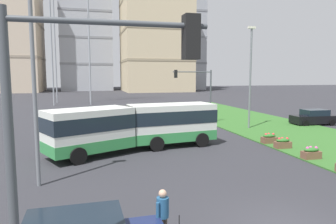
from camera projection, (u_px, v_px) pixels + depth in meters
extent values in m
cube|color=#336628|center=(335.00, 145.00, 22.69)|extent=(10.00, 70.00, 0.08)
cube|color=silver|center=(172.00, 122.00, 22.43)|extent=(6.27, 3.26, 2.55)
cube|color=#338C47|center=(172.00, 134.00, 22.53)|extent=(6.30, 3.28, 0.70)
cube|color=#19232D|center=(172.00, 116.00, 22.38)|extent=(6.32, 3.31, 0.90)
cube|color=silver|center=(89.00, 129.00, 19.33)|extent=(5.77, 4.48, 2.55)
cube|color=#338C47|center=(89.00, 144.00, 19.44)|extent=(5.80, 4.51, 0.70)
cube|color=#19232D|center=(89.00, 122.00, 19.28)|extent=(5.82, 4.54, 0.90)
cylinder|color=#383838|center=(131.00, 124.00, 21.31)|extent=(2.40, 2.40, 2.45)
cylinder|color=black|center=(187.00, 134.00, 24.39)|extent=(1.03, 0.41, 1.00)
cylinder|color=black|center=(202.00, 140.00, 22.09)|extent=(1.03, 0.41, 1.00)
cylinder|color=black|center=(145.00, 137.00, 23.12)|extent=(1.03, 0.41, 1.00)
cylinder|color=black|center=(157.00, 144.00, 20.82)|extent=(1.03, 0.41, 1.00)
cylinder|color=black|center=(61.00, 148.00, 19.60)|extent=(1.02, 0.68, 1.00)
cylinder|color=black|center=(78.00, 156.00, 17.70)|extent=(1.02, 0.68, 1.00)
sphere|color=#F9EFC6|center=(203.00, 130.00, 24.49)|extent=(0.24, 0.24, 0.24)
sphere|color=#F9EFC6|center=(214.00, 134.00, 22.83)|extent=(0.24, 0.24, 0.24)
cube|color=black|center=(313.00, 119.00, 31.94)|extent=(4.48, 2.00, 0.80)
cube|color=black|center=(315.00, 112.00, 31.89)|extent=(2.45, 1.79, 0.60)
cylinder|color=black|center=(306.00, 123.00, 30.79)|extent=(0.65, 0.25, 0.64)
cylinder|color=black|center=(295.00, 121.00, 32.54)|extent=(0.65, 0.25, 0.64)
cylinder|color=black|center=(332.00, 123.00, 31.41)|extent=(0.65, 0.25, 0.64)
cylinder|color=black|center=(320.00, 120.00, 33.16)|extent=(0.65, 0.25, 0.64)
cylinder|color=#23517A|center=(163.00, 207.00, 9.16)|extent=(0.36, 0.36, 0.60)
sphere|color=tan|center=(163.00, 194.00, 9.11)|extent=(0.24, 0.24, 0.24)
cylinder|color=#23517A|center=(158.00, 212.00, 8.97)|extent=(0.10, 0.10, 0.55)
cylinder|color=#23517A|center=(167.00, 206.00, 9.36)|extent=(0.10, 0.10, 0.55)
cylinder|color=black|center=(179.00, 222.00, 9.13)|extent=(0.03, 0.03, 0.40)
cube|color=brown|center=(311.00, 155.00, 18.75)|extent=(1.10, 0.56, 0.44)
ellipsoid|color=#2D6B28|center=(311.00, 150.00, 18.71)|extent=(0.99, 0.50, 0.28)
sphere|color=#D14C99|center=(307.00, 148.00, 18.63)|extent=(0.20, 0.20, 0.20)
sphere|color=#D14C99|center=(311.00, 148.00, 18.78)|extent=(0.20, 0.20, 0.20)
sphere|color=#D14C99|center=(316.00, 148.00, 18.71)|extent=(0.20, 0.20, 0.20)
cube|color=brown|center=(283.00, 145.00, 21.46)|extent=(1.10, 0.56, 0.44)
ellipsoid|color=#2D6B28|center=(283.00, 140.00, 21.42)|extent=(0.99, 0.50, 0.28)
sphere|color=red|center=(279.00, 139.00, 21.34)|extent=(0.20, 0.20, 0.20)
sphere|color=red|center=(282.00, 139.00, 21.49)|extent=(0.20, 0.20, 0.20)
sphere|color=red|center=(287.00, 139.00, 21.42)|extent=(0.20, 0.20, 0.20)
cube|color=brown|center=(269.00, 140.00, 23.06)|extent=(1.10, 0.56, 0.44)
ellipsoid|color=#2D6B28|center=(269.00, 136.00, 23.02)|extent=(0.99, 0.50, 0.28)
sphere|color=red|center=(266.00, 135.00, 22.94)|extent=(0.20, 0.20, 0.20)
sphere|color=red|center=(269.00, 134.00, 23.08)|extent=(0.20, 0.20, 0.20)
sphere|color=red|center=(273.00, 134.00, 23.02)|extent=(0.20, 0.20, 0.20)
cylinder|color=#474C51|center=(12.00, 195.00, 5.20)|extent=(0.16, 0.16, 6.14)
cylinder|color=#474C51|center=(112.00, 23.00, 5.29)|extent=(3.41, 0.10, 0.10)
cube|color=black|center=(191.00, 37.00, 5.66)|extent=(0.28, 0.28, 0.80)
sphere|color=red|center=(191.00, 23.00, 5.63)|extent=(0.16, 0.16, 0.16)
sphere|color=yellow|center=(191.00, 38.00, 5.66)|extent=(0.16, 0.16, 0.16)
sphere|color=green|center=(191.00, 52.00, 5.69)|extent=(0.16, 0.16, 0.16)
cylinder|color=#474C51|center=(211.00, 97.00, 32.70)|extent=(0.16, 0.16, 5.59)
cylinder|color=#474C51|center=(192.00, 72.00, 31.89)|extent=(4.10, 0.10, 0.10)
cube|color=black|center=(176.00, 74.00, 31.47)|extent=(0.28, 0.28, 0.80)
sphere|color=red|center=(176.00, 71.00, 31.44)|extent=(0.16, 0.16, 0.16)
sphere|color=yellow|center=(176.00, 74.00, 31.48)|extent=(0.16, 0.16, 0.16)
sphere|color=green|center=(176.00, 77.00, 31.51)|extent=(0.16, 0.16, 0.16)
cylinder|color=slate|center=(34.00, 92.00, 13.85)|extent=(0.18, 0.18, 8.62)
cylinder|color=slate|center=(250.00, 80.00, 29.20)|extent=(0.18, 0.18, 9.30)
cube|color=white|center=(252.00, 27.00, 28.65)|extent=(0.70, 0.28, 0.20)
cube|color=#C6B299|center=(3.00, 26.00, 93.29)|extent=(20.92, 19.33, 39.56)
cube|color=gray|center=(5.00, 58.00, 94.41)|extent=(21.12, 19.53, 0.70)
cube|color=gray|center=(3.00, 24.00, 93.25)|extent=(21.12, 19.53, 0.70)
cube|color=#9EA3AD|center=(85.00, 16.00, 106.00)|extent=(16.38, 17.59, 50.09)
cube|color=gray|center=(87.00, 65.00, 107.91)|extent=(16.58, 17.79, 0.70)
cube|color=gray|center=(86.00, 40.00, 106.93)|extent=(16.58, 17.79, 0.70)
cube|color=gray|center=(85.00, 15.00, 105.96)|extent=(16.58, 17.79, 0.70)
cube|color=beige|center=(155.00, 33.00, 98.49)|extent=(20.28, 19.93, 36.49)
cube|color=#9C8D6E|center=(155.00, 61.00, 99.52)|extent=(20.48, 20.13, 0.70)
cube|color=#9C8D6E|center=(155.00, 32.00, 98.45)|extent=(20.48, 20.13, 0.70)
cube|color=#9C8D6E|center=(155.00, 2.00, 97.38)|extent=(20.48, 20.13, 0.70)
cube|color=#9EA3AD|center=(181.00, 40.00, 113.21)|extent=(14.36, 15.33, 35.48)
cube|color=gray|center=(180.00, 64.00, 114.21)|extent=(14.56, 15.53, 0.70)
cube|color=gray|center=(181.00, 39.00, 113.17)|extent=(14.56, 15.53, 0.70)
cube|color=gray|center=(181.00, 14.00, 112.13)|extent=(14.56, 15.53, 0.70)
cylinder|color=gray|center=(88.00, 4.00, 57.48)|extent=(0.24, 0.24, 35.98)
cylinder|color=gray|center=(53.00, 3.00, 55.98)|extent=(0.24, 0.24, 35.98)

